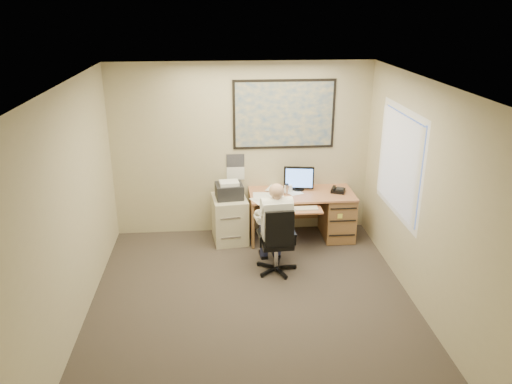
{
  "coord_description": "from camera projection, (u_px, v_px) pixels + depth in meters",
  "views": [
    {
      "loc": [
        -0.4,
        -5.19,
        3.5
      ],
      "look_at": [
        0.14,
        1.3,
        1.01
      ],
      "focal_mm": 35.0,
      "sensor_mm": 36.0,
      "label": 1
    }
  ],
  "objects": [
    {
      "name": "wall_calendar",
      "position": [
        235.0,
        167.0,
        7.8
      ],
      "size": [
        0.28,
        0.01,
        0.42
      ],
      "primitive_type": "cube",
      "color": "white",
      "rests_on": "room_shell"
    },
    {
      "name": "world_map",
      "position": [
        284.0,
        115.0,
        7.56
      ],
      "size": [
        1.56,
        0.03,
        1.06
      ],
      "primitive_type": "cube",
      "color": "#1E4C93",
      "rests_on": "room_shell"
    },
    {
      "name": "room_shell",
      "position": [
        253.0,
        205.0,
        5.63
      ],
      "size": [
        4.0,
        4.5,
        2.7
      ],
      "color": "#37302B",
      "rests_on": "ground"
    },
    {
      "name": "filing_cabinet",
      "position": [
        230.0,
        215.0,
        7.7
      ],
      "size": [
        0.57,
        0.66,
        0.98
      ],
      "rotation": [
        0.0,
        0.0,
        0.11
      ],
      "color": "beige",
      "rests_on": "ground"
    },
    {
      "name": "person",
      "position": [
        276.0,
        228.0,
        6.75
      ],
      "size": [
        0.61,
        0.82,
        1.27
      ],
      "primitive_type": null,
      "rotation": [
        0.0,
        0.0,
        0.1
      ],
      "color": "white",
      "rests_on": "office_chair"
    },
    {
      "name": "window_blinds",
      "position": [
        399.0,
        163.0,
        6.46
      ],
      "size": [
        0.06,
        1.4,
        1.3
      ],
      "primitive_type": null,
      "color": "white",
      "rests_on": "room_shell"
    },
    {
      "name": "desk",
      "position": [
        322.0,
        210.0,
        7.82
      ],
      "size": [
        1.6,
        0.97,
        1.12
      ],
      "color": "#C07C52",
      "rests_on": "ground"
    },
    {
      "name": "office_chair",
      "position": [
        276.0,
        253.0,
        6.81
      ],
      "size": [
        0.62,
        0.62,
        0.97
      ],
      "rotation": [
        0.0,
        0.0,
        0.07
      ],
      "color": "black",
      "rests_on": "ground"
    }
  ]
}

